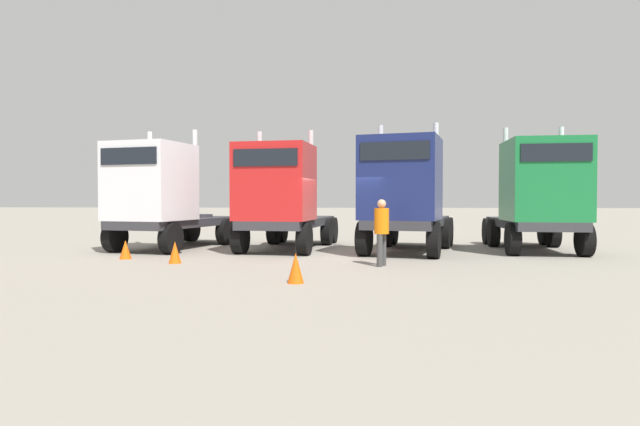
% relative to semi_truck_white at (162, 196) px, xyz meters
% --- Properties ---
extents(ground, '(200.00, 200.00, 0.00)m').
position_rel_semi_truck_white_xyz_m(ground, '(6.51, -1.31, -1.95)').
color(ground, gray).
extents(semi_truck_white, '(3.78, 6.64, 4.35)m').
position_rel_semi_truck_white_xyz_m(semi_truck_white, '(0.00, 0.00, 0.00)').
color(semi_truck_white, '#333338').
rests_on(semi_truck_white, ground).
extents(semi_truck_red, '(3.27, 6.58, 4.27)m').
position_rel_semi_truck_white_xyz_m(semi_truck_red, '(4.33, -0.07, -0.07)').
color(semi_truck_red, '#333338').
rests_on(semi_truck_red, ground).
extents(semi_truck_navy, '(3.87, 6.35, 4.40)m').
position_rel_semi_truck_white_xyz_m(semi_truck_navy, '(8.55, -0.65, 0.03)').
color(semi_truck_navy, '#333338').
rests_on(semi_truck_navy, ground).
extents(semi_truck_green, '(2.84, 5.84, 4.38)m').
position_rel_semi_truck_white_xyz_m(semi_truck_green, '(13.17, 0.10, 0.06)').
color(semi_truck_green, '#333338').
rests_on(semi_truck_green, ground).
extents(visitor_in_hivis, '(0.52, 0.52, 1.82)m').
position_rel_semi_truck_white_xyz_m(visitor_in_hivis, '(7.68, -3.99, -0.89)').
color(visitor_in_hivis, '#3E3E3E').
rests_on(visitor_in_hivis, ground).
extents(traffic_cone_near, '(0.36, 0.36, 0.58)m').
position_rel_semi_truck_white_xyz_m(traffic_cone_near, '(-0.05, -2.86, -1.66)').
color(traffic_cone_near, '#F2590C').
rests_on(traffic_cone_near, ground).
extents(traffic_cone_mid, '(0.36, 0.36, 0.63)m').
position_rel_semi_truck_white_xyz_m(traffic_cone_mid, '(1.84, -3.81, -1.64)').
color(traffic_cone_mid, '#F2590C').
rests_on(traffic_cone_mid, ground).
extents(traffic_cone_far, '(0.36, 0.36, 0.66)m').
position_rel_semi_truck_white_xyz_m(traffic_cone_far, '(5.72, -7.12, -1.62)').
color(traffic_cone_far, '#F2590C').
rests_on(traffic_cone_far, ground).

